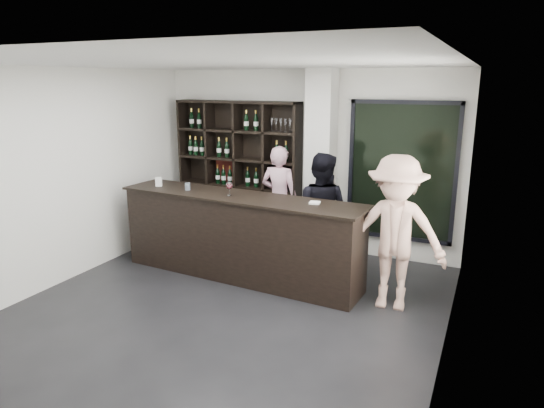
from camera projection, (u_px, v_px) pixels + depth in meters
The scene contains 12 objects.
floor at pixel (222, 314), 5.83m from camera, with size 5.00×5.50×0.01m, color black.
wine_shelf at pixel (239, 172), 8.26m from camera, with size 2.20×0.35×2.40m, color black, non-canonical shape.
structural_column at pixel (320, 165), 7.50m from camera, with size 0.40×0.40×2.90m, color silver.
glass_panel at pixel (401, 172), 7.22m from camera, with size 1.60×0.08×2.10m.
tasting_counter at pixel (239, 237), 6.79m from camera, with size 3.60×0.74×1.19m.
taster_pink at pixel (279, 199), 7.86m from camera, with size 0.63×0.41×1.72m, color #EEB4C4.
taster_black at pixel (320, 212), 7.01m from camera, with size 0.85×0.66×1.74m, color black.
customer at pixel (395, 233), 5.79m from camera, with size 1.22×0.70×1.89m, color tan.
wine_glass at pixel (229, 188), 6.61m from camera, with size 0.09×0.09×0.22m, color white, non-canonical shape.
spit_cup at pixel (188, 186), 6.97m from camera, with size 0.08×0.08×0.11m, color #A0B2C2.
napkin_stack at pixel (315, 203), 6.22m from camera, with size 0.13×0.13×0.02m, color white.
card_stand at pixel (159, 182), 7.21m from camera, with size 0.09×0.05×0.14m, color white.
Camera 1 is at (2.78, -4.58, 2.72)m, focal length 32.00 mm.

